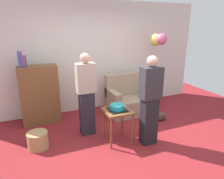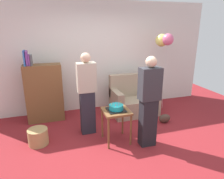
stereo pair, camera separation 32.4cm
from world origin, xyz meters
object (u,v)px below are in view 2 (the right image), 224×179
object	(u,v)px
couch	(133,100)
bookshelf	(44,92)
person_blowing_candles	(87,94)
birthday_cake	(116,108)
handbag	(165,118)
person_holding_cake	(149,102)
wicker_basket	(38,137)
balloon_bunch	(164,40)
side_table	(116,115)

from	to	relation	value
couch	bookshelf	xyz separation A→B (m)	(-2.08, 0.26, 0.33)
person_blowing_candles	couch	bearing A→B (deg)	41.09
birthday_cake	handbag	size ratio (longest dim) A/B	1.14
person_blowing_candles	person_holding_cake	bearing A→B (deg)	-24.48
person_blowing_candles	handbag	size ratio (longest dim) A/B	5.82
bookshelf	wicker_basket	size ratio (longest dim) A/B	4.49
birthday_cake	balloon_bunch	size ratio (longest dim) A/B	0.17
side_table	wicker_basket	world-z (taller)	side_table
balloon_bunch	bookshelf	bearing A→B (deg)	175.71
birthday_cake	wicker_basket	xyz separation A→B (m)	(-1.40, 0.33, -0.53)
person_blowing_candles	balloon_bunch	xyz separation A→B (m)	(2.05, 0.66, 0.94)
handbag	balloon_bunch	bearing A→B (deg)	67.41
person_blowing_candles	side_table	bearing A→B (deg)	-33.40
bookshelf	couch	bearing A→B (deg)	-7.14
person_holding_cake	balloon_bunch	distance (m)	2.05
bookshelf	balloon_bunch	distance (m)	3.08
bookshelf	person_blowing_candles	size ratio (longest dim) A/B	0.99
birthday_cake	person_blowing_candles	world-z (taller)	person_blowing_candles
person_holding_cake	balloon_bunch	xyz separation A→B (m)	(1.11, 1.44, 0.94)
person_holding_cake	wicker_basket	distance (m)	2.12
bookshelf	person_holding_cake	size ratio (longest dim) A/B	0.99
wicker_basket	handbag	bearing A→B (deg)	1.26
couch	wicker_basket	bearing A→B (deg)	-160.68
bookshelf	balloon_bunch	bearing A→B (deg)	-4.29
side_table	person_holding_cake	distance (m)	0.65
couch	birthday_cake	world-z (taller)	couch
side_table	birthday_cake	world-z (taller)	birthday_cake
couch	side_table	bearing A→B (deg)	-126.86
person_holding_cake	handbag	bearing A→B (deg)	-128.37
birthday_cake	handbag	xyz separation A→B (m)	(1.29, 0.39, -0.58)
couch	handbag	xyz separation A→B (m)	(0.46, -0.72, -0.24)
couch	balloon_bunch	world-z (taller)	balloon_bunch
birthday_cake	balloon_bunch	bearing A→B (deg)	35.64
bookshelf	balloon_bunch	size ratio (longest dim) A/B	0.84
birthday_cake	person_holding_cake	distance (m)	0.60
balloon_bunch	person_blowing_candles	bearing A→B (deg)	-162.07
birthday_cake	handbag	world-z (taller)	birthday_cake
wicker_basket	side_table	bearing A→B (deg)	-13.12
side_table	person_blowing_candles	world-z (taller)	person_blowing_candles
bookshelf	side_table	bearing A→B (deg)	-47.69
person_blowing_candles	handbag	xyz separation A→B (m)	(1.73, -0.11, -0.73)
side_table	birthday_cake	distance (m)	0.15
couch	person_blowing_candles	world-z (taller)	person_blowing_candles
bookshelf	side_table	distance (m)	1.86
person_holding_cake	side_table	bearing A→B (deg)	-18.15
birthday_cake	person_holding_cake	xyz separation A→B (m)	(0.50, -0.28, 0.15)
birthday_cake	balloon_bunch	world-z (taller)	balloon_bunch
birthday_cake	person_blowing_candles	distance (m)	0.68
couch	person_holding_cake	bearing A→B (deg)	-103.31
couch	handbag	world-z (taller)	couch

